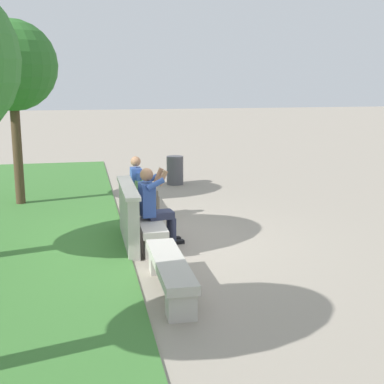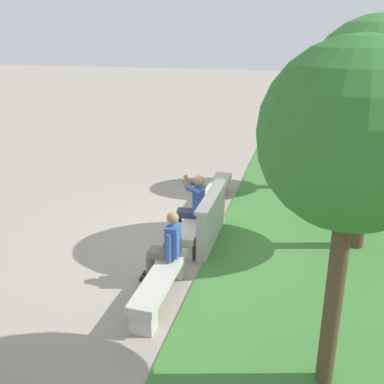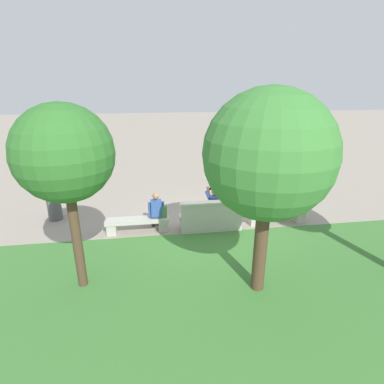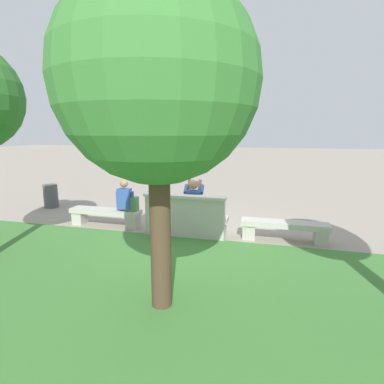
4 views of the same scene
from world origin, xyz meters
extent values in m
plane|color=gray|center=(0.00, 0.00, 0.00)|extent=(80.00, 80.00, 0.00)
cube|color=#3D7533|center=(0.00, 4.38, 0.01)|extent=(18.38, 8.00, 0.03)
cube|color=#B7B2A8|center=(-2.24, 0.00, 0.39)|extent=(1.91, 0.40, 0.12)
cube|color=#B7B2A8|center=(-3.01, 0.00, 0.17)|extent=(0.28, 0.34, 0.33)
cube|color=#B7B2A8|center=(-1.46, 0.00, 0.17)|extent=(0.28, 0.34, 0.33)
cube|color=#B7B2A8|center=(0.00, 0.00, 0.39)|extent=(1.91, 0.40, 0.12)
cube|color=#B7B2A8|center=(-0.78, 0.00, 0.17)|extent=(0.28, 0.34, 0.33)
cube|color=#B7B2A8|center=(0.78, 0.00, 0.17)|extent=(0.28, 0.34, 0.33)
cube|color=#B7B2A8|center=(2.24, 0.00, 0.39)|extent=(1.91, 0.40, 0.12)
cube|color=#B7B2A8|center=(1.46, 0.00, 0.17)|extent=(0.28, 0.34, 0.33)
cube|color=#B7B2A8|center=(3.01, 0.00, 0.17)|extent=(0.28, 0.34, 0.33)
cube|color=#B7B2A8|center=(0.00, 0.34, 0.47)|extent=(1.86, 0.18, 0.95)
cube|color=beige|center=(0.00, 0.34, 0.98)|extent=(1.92, 0.24, 0.06)
cube|color=olive|center=(0.00, 0.24, 0.59)|extent=(0.44, 0.02, 0.22)
cube|color=black|center=(-0.17, -0.46, 0.03)|extent=(0.13, 0.25, 0.06)
cylinder|color=#2D334C|center=(-0.18, -0.39, 0.24)|extent=(0.11, 0.11, 0.42)
cube|color=black|center=(0.02, -0.43, 0.03)|extent=(0.13, 0.25, 0.06)
cylinder|color=#2D334C|center=(0.02, -0.36, 0.24)|extent=(0.11, 0.11, 0.42)
cube|color=#2D334C|center=(-0.11, -0.19, 0.51)|extent=(0.35, 0.46, 0.12)
cube|color=#33519E|center=(-0.14, 0.04, 0.79)|extent=(0.37, 0.26, 0.56)
sphere|color=#9E7051|center=(-0.14, 0.04, 1.21)|extent=(0.22, 0.22, 0.22)
cylinder|color=#33519E|center=(-0.31, -0.08, 1.08)|extent=(0.13, 0.32, 0.21)
cylinder|color=#9E7051|center=(-0.23, -0.21, 1.16)|extent=(0.08, 0.18, 0.27)
cylinder|color=#33519E|center=(0.06, -0.03, 1.08)|extent=(0.13, 0.32, 0.21)
cylinder|color=#9E7051|center=(0.02, -0.18, 1.16)|extent=(0.12, 0.20, 0.27)
cube|color=black|center=(-0.10, -0.26, 1.20)|extent=(0.15, 0.03, 0.08)
cube|color=black|center=(1.57, -0.42, 0.03)|extent=(0.11, 0.22, 0.06)
cylinder|color=#6B6051|center=(1.57, -0.36, 0.24)|extent=(0.10, 0.10, 0.42)
cube|color=black|center=(1.75, -0.42, 0.03)|extent=(0.11, 0.22, 0.06)
cylinder|color=#6B6051|center=(1.75, -0.36, 0.24)|extent=(0.10, 0.10, 0.42)
cube|color=#6B6051|center=(1.66, -0.18, 0.51)|extent=(0.29, 0.41, 0.12)
cube|color=#33519E|center=(1.65, 0.04, 0.77)|extent=(0.33, 0.21, 0.52)
sphere|color=#9E7051|center=(1.65, 0.04, 1.16)|extent=(0.20, 0.20, 0.20)
cylinder|color=#33519E|center=(1.45, 0.01, 0.72)|extent=(0.08, 0.08, 0.48)
cylinder|color=#33519E|center=(1.85, 0.03, 0.72)|extent=(0.08, 0.08, 0.48)
cube|color=#4C7F47|center=(1.47, -0.02, 0.63)|extent=(0.28, 0.20, 0.36)
cube|color=#395F35|center=(1.47, -0.13, 0.56)|extent=(0.20, 0.06, 0.16)
torus|color=black|center=(1.47, -0.02, 0.83)|extent=(0.10, 0.02, 0.10)
cylinder|color=#4C3826|center=(3.39, 2.45, 1.23)|extent=(0.20, 0.20, 2.45)
sphere|color=#2D6B28|center=(3.39, 2.45, 3.03)|extent=(1.93, 1.93, 1.93)
cylinder|color=#4C3826|center=(-0.45, 3.12, 1.13)|extent=(0.28, 0.28, 2.27)
sphere|color=#387A33|center=(-0.45, 3.12, 3.03)|extent=(2.52, 2.52, 2.52)
cylinder|color=#4C4C51|center=(4.98, -1.32, 0.38)|extent=(0.44, 0.44, 0.75)
camera|label=1|loc=(-8.76, 1.06, 2.77)|focal=50.00mm
camera|label=2|loc=(7.98, 1.98, 4.02)|focal=42.00mm
camera|label=3|loc=(1.77, 8.38, 4.29)|focal=28.00mm
camera|label=4|loc=(-1.81, 6.74, 2.44)|focal=28.00mm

